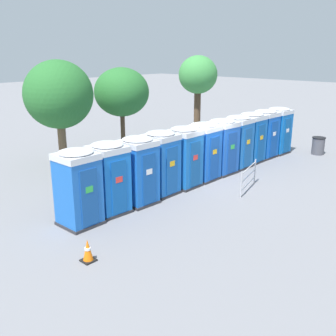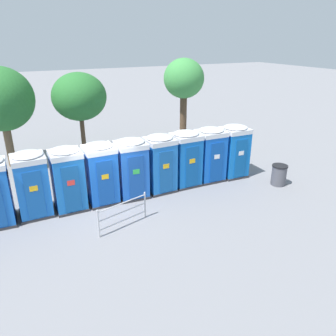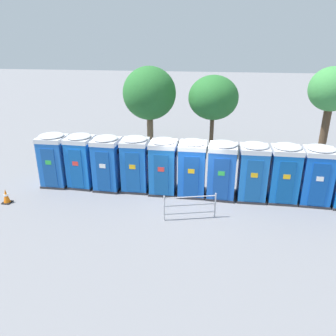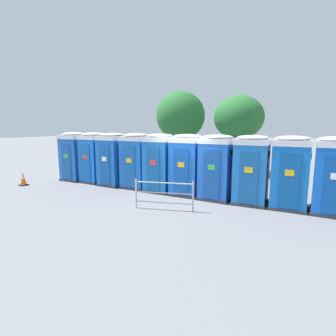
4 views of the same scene
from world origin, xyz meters
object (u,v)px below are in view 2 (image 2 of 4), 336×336
street_tree_2 (1,100)px  trash_can (279,175)px  portapotty_5 (101,173)px  portapotty_9 (210,154)px  portapotty_4 (68,179)px  portapotty_6 (132,168)px  portapotty_8 (186,158)px  portapotty_3 (32,184)px  street_tree_1 (184,80)px  portapotty_10 (234,151)px  portapotty_7 (160,163)px  event_barrier (123,213)px  street_tree_0 (79,97)px

street_tree_2 → trash_can: 13.90m
portapotty_5 → portapotty_9: 5.20m
portapotty_4 → portapotty_9: bearing=-0.3°
portapotty_6 → portapotty_8: bearing=1.1°
portapotty_3 → street_tree_1: (9.70, 5.94, 2.63)m
street_tree_1 → portapotty_8: bearing=-117.9°
portapotty_6 → street_tree_2: street_tree_2 is taller
portapotty_8 → portapotty_10: size_ratio=1.00×
portapotty_8 → portapotty_7: bearing=-178.1°
portapotty_8 → portapotty_5: bearing=179.9°
portapotty_7 → street_tree_1: bearing=53.5°
portapotty_9 → trash_can: 3.29m
portapotty_6 → street_tree_1: size_ratio=0.49×
street_tree_1 → portapotty_3: bearing=-148.5°
portapotty_10 → event_barrier: size_ratio=1.28×
street_tree_0 → street_tree_2: 3.83m
portapotty_8 → street_tree_2: (-7.06, 6.13, 2.22)m
portapotty_6 → portapotty_7: (1.30, 0.01, 0.00)m
portapotty_6 → portapotty_10: same height
portapotty_9 → portapotty_7: bearing=-179.5°
trash_can → event_barrier: size_ratio=0.48×
portapotty_9 → portapotty_10: bearing=-4.1°
portapotty_3 → portapotty_9: bearing=-1.0°
portapotty_5 → street_tree_1: bearing=40.4°
portapotty_7 → trash_can: (5.15, -1.91, -0.80)m
portapotty_3 → trash_can: 10.58m
portapotty_7 → street_tree_2: 8.73m
portapotty_5 → trash_can: 8.03m
portapotty_6 → street_tree_0: (-0.64, 6.16, 2.07)m
portapotty_4 → street_tree_0: bearing=72.1°
trash_can → portapotty_7: bearing=159.7°
portapotty_6 → street_tree_2: bearing=125.9°
portapotty_6 → event_barrier: 2.57m
portapotty_6 → event_barrier: size_ratio=1.28×
portapotty_3 → street_tree_0: size_ratio=0.55×
portapotty_9 → trash_can: size_ratio=2.66×
portapotty_10 → trash_can: size_ratio=2.66×
portapotty_7 → portapotty_8: bearing=1.9°
street_tree_0 → event_barrier: size_ratio=2.34×
street_tree_1 → event_barrier: 11.32m
portapotty_6 → portapotty_8: (2.60, 0.05, 0.00)m
portapotty_6 → portapotty_7: same height
street_tree_1 → street_tree_0: bearing=179.5°
portapotty_7 → portapotty_3: bearing=178.3°
street_tree_0 → street_tree_2: (-3.83, 0.02, 0.15)m
portapotty_10 → street_tree_0: bearing=133.2°
portapotty_4 → street_tree_0: size_ratio=0.55×
portapotty_10 → street_tree_0: street_tree_0 is taller
portapotty_10 → portapotty_3: bearing=178.6°
portapotty_10 → street_tree_0: size_ratio=0.55×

